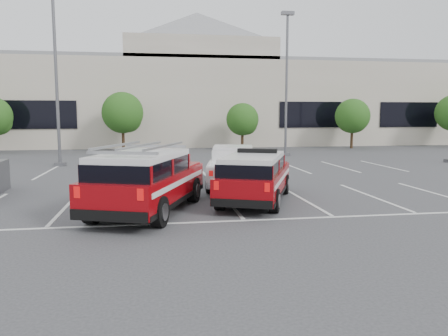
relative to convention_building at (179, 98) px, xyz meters
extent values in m
plane|color=#37373A|center=(-0.18, -31.86, -4.72)|extent=(120.00, 120.00, 0.00)
cube|color=silver|center=(-0.18, -27.36, -4.71)|extent=(23.00, 15.00, 0.01)
cube|color=beige|center=(-0.18, 0.14, -0.72)|extent=(60.00, 15.00, 8.00)
cube|color=gray|center=(-0.18, 0.14, 3.43)|extent=(60.00, 15.00, 0.30)
cube|color=beige|center=(1.82, -1.36, 4.28)|extent=(14.00, 12.00, 2.00)
pyramid|color=gray|center=(1.82, -1.36, 6.88)|extent=(15.98, 15.98, 3.20)
cylinder|color=#3F2B19|center=(-5.18, -9.86, -3.80)|extent=(0.24, 0.24, 1.84)
sphere|color=#1E4D14|center=(-5.18, -9.86, -1.56)|extent=(3.37, 3.37, 3.37)
sphere|color=#1E4D14|center=(-4.78, -9.66, -2.07)|extent=(2.24, 2.24, 2.24)
cylinder|color=#3F2B19|center=(4.82, -9.86, -3.96)|extent=(0.24, 0.24, 1.51)
sphere|color=#1E4D14|center=(4.82, -9.86, -2.11)|extent=(2.77, 2.77, 2.77)
sphere|color=#1E4D14|center=(5.22, -9.66, -2.53)|extent=(1.85, 1.85, 1.85)
cylinder|color=#3F2B19|center=(14.82, -9.86, -3.88)|extent=(0.24, 0.24, 1.67)
sphere|color=#1E4D14|center=(14.82, -9.86, -1.84)|extent=(3.07, 3.07, 3.07)
sphere|color=#1E4D14|center=(15.22, -9.66, -2.30)|extent=(2.05, 2.05, 2.05)
cube|color=#59595E|center=(-8.18, -19.86, -4.62)|extent=(0.60, 0.60, 0.20)
cylinder|color=#59595E|center=(-8.18, -19.86, 0.28)|extent=(0.18, 0.18, 10.00)
cube|color=#59595E|center=(6.82, -15.86, -4.62)|extent=(0.60, 0.60, 0.20)
cylinder|color=#59595E|center=(6.82, -15.86, 0.28)|extent=(0.18, 0.18, 10.00)
cube|color=#59595E|center=(6.82, -15.86, 5.40)|extent=(0.90, 0.40, 0.24)
cube|color=maroon|center=(0.77, -32.02, -4.01)|extent=(3.70, 5.49, 0.79)
cube|color=black|center=(0.59, -32.45, -3.40)|extent=(2.99, 4.04, 0.41)
cube|color=silver|center=(0.59, -32.45, -3.12)|extent=(2.93, 3.96, 0.15)
cube|color=black|center=(0.90, -31.71, -2.97)|extent=(1.39, 0.77, 0.14)
cube|color=silver|center=(0.58, -28.63, -4.01)|extent=(2.88, 5.68, 0.78)
cube|color=black|center=(0.67, -28.15, -3.41)|extent=(2.06, 2.21, 0.41)
cube|color=silver|center=(0.67, -28.15, -3.13)|extent=(2.01, 2.17, 0.15)
cube|color=maroon|center=(-2.90, -33.10, -3.91)|extent=(3.88, 5.82, 0.89)
cube|color=black|center=(-3.08, -33.60, -3.23)|extent=(3.13, 4.17, 0.47)
cube|color=silver|center=(-3.08, -33.60, -2.91)|extent=(3.06, 4.08, 0.17)
cube|color=#A5A5A8|center=(-3.08, -33.60, -2.62)|extent=(3.06, 3.84, 0.06)
camera|label=1|loc=(-2.69, -46.64, -1.71)|focal=35.00mm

